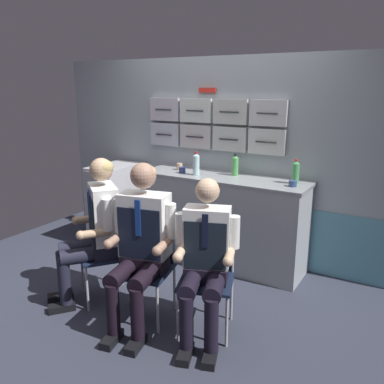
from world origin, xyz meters
The scene contains 16 objects.
ground centered at (0.00, 0.00, -0.02)m, with size 4.80×4.80×0.04m, color #313443.
galley_bulkhead centered at (0.00, 1.37, 1.06)m, with size 4.20×0.14×2.15m.
galley_counter centered at (0.22, 1.09, 0.48)m, with size 1.78×0.53×0.95m.
service_trolley centered at (-1.17, 0.99, 0.50)m, with size 0.40×0.65×0.94m.
folding_chair_left centered at (-0.27, -0.04, 0.50)m, with size 0.56×0.56×0.83m.
crew_member_left centered at (-0.37, -0.16, 0.70)m, with size 0.64×0.69×1.27m.
folding_chair_right centered at (0.15, -0.09, 0.50)m, with size 0.48×0.48×0.83m.
crew_member_right centered at (0.19, -0.24, 0.71)m, with size 0.54×0.69×1.29m.
folding_chair_by_counter centered at (0.65, 0.00, 0.50)m, with size 0.51×0.51×0.83m.
crew_member_by_counter centered at (0.70, -0.15, 0.66)m, with size 0.52×0.65×1.21m.
water_bottle_blue_cap centered at (0.95, 1.15, 1.06)m, with size 0.07×0.07×0.24m.
sparkling_bottle_green centered at (0.31, 1.19, 1.06)m, with size 0.07×0.07×0.23m.
water_bottle_tall centered at (-0.05, 1.00, 1.06)m, with size 0.07×0.07×0.24m.
paper_cup_blue centered at (-0.34, 1.14, 0.99)m, with size 0.06×0.06×0.07m.
coffee_cup_spare centered at (0.96, 1.03, 0.98)m, with size 0.07×0.07×0.06m.
coffee_cup_white centered at (-0.23, 1.01, 0.98)m, with size 0.07×0.07×0.06m.
Camera 1 is at (2.00, -2.50, 1.85)m, focal length 37.32 mm.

